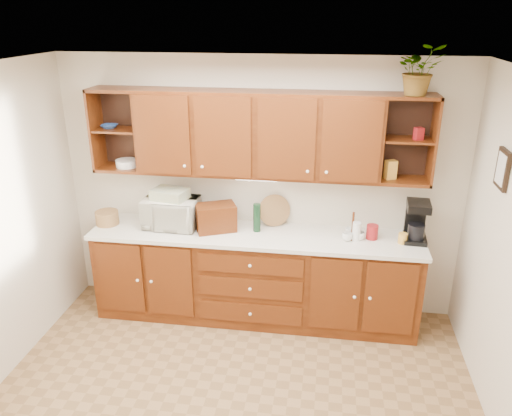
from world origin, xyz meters
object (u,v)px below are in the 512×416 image
(bread_box, at_px, (216,218))
(potted_plant, at_px, (420,70))
(coffee_maker, at_px, (416,221))
(microwave, at_px, (171,213))

(bread_box, bearing_deg, potted_plant, -21.73)
(potted_plant, bearing_deg, coffee_maker, -1.93)
(bread_box, xyz_separation_m, potted_plant, (1.78, 0.06, 1.43))
(bread_box, distance_m, potted_plant, 2.28)
(bread_box, relative_size, coffee_maker, 0.98)
(bread_box, height_order, coffee_maker, coffee_maker)
(microwave, bearing_deg, potted_plant, 2.41)
(potted_plant, bearing_deg, bread_box, -177.93)
(coffee_maker, xyz_separation_m, potted_plant, (-0.13, 0.00, 1.38))
(bread_box, bearing_deg, coffee_maker, -22.00)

